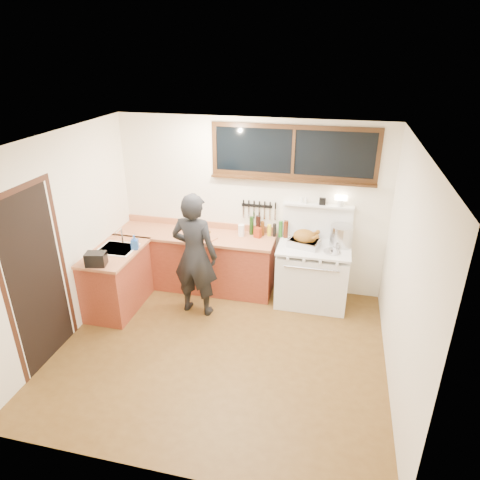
% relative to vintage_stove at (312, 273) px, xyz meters
% --- Properties ---
extents(ground_plane, '(4.00, 3.50, 0.02)m').
position_rel_vintage_stove_xyz_m(ground_plane, '(-1.00, -1.41, -0.48)').
color(ground_plane, '#573A17').
extents(room_shell, '(4.10, 3.60, 2.65)m').
position_rel_vintage_stove_xyz_m(room_shell, '(-1.00, -1.41, 1.18)').
color(room_shell, white).
rests_on(room_shell, ground).
extents(counter_back, '(2.44, 0.64, 1.00)m').
position_rel_vintage_stove_xyz_m(counter_back, '(-1.80, 0.04, -0.01)').
color(counter_back, maroon).
rests_on(counter_back, ground).
extents(counter_left, '(0.64, 1.09, 0.90)m').
position_rel_vintage_stove_xyz_m(counter_left, '(-2.70, -0.79, -0.02)').
color(counter_left, maroon).
rests_on(counter_left, ground).
extents(sink_unit, '(0.50, 0.45, 0.37)m').
position_rel_vintage_stove_xyz_m(sink_unit, '(-2.68, -0.71, 0.38)').
color(sink_unit, white).
rests_on(sink_unit, counter_left).
extents(vintage_stove, '(1.02, 0.74, 1.58)m').
position_rel_vintage_stove_xyz_m(vintage_stove, '(0.00, 0.00, 0.00)').
color(vintage_stove, white).
rests_on(vintage_stove, ground).
extents(back_window, '(2.32, 0.13, 0.77)m').
position_rel_vintage_stove_xyz_m(back_window, '(-0.40, 0.31, 1.60)').
color(back_window, black).
rests_on(back_window, room_shell).
extents(left_doorway, '(0.02, 1.04, 2.17)m').
position_rel_vintage_stove_xyz_m(left_doorway, '(-2.99, -1.96, 0.62)').
color(left_doorway, black).
rests_on(left_doorway, ground).
extents(knife_strip, '(0.52, 0.03, 0.28)m').
position_rel_vintage_stove_xyz_m(knife_strip, '(-0.88, 0.32, 0.84)').
color(knife_strip, black).
rests_on(knife_strip, room_shell).
extents(man, '(0.69, 0.49, 1.77)m').
position_rel_vintage_stove_xyz_m(man, '(-1.57, -0.63, 0.42)').
color(man, black).
rests_on(man, ground).
extents(soap_bottle, '(0.12, 0.12, 0.21)m').
position_rel_vintage_stove_xyz_m(soap_bottle, '(-2.43, -0.65, 0.54)').
color(soap_bottle, '#2458B4').
rests_on(soap_bottle, counter_left).
extents(toaster, '(0.29, 0.23, 0.18)m').
position_rel_vintage_stove_xyz_m(toaster, '(-2.70, -1.21, 0.52)').
color(toaster, black).
rests_on(toaster, counter_left).
extents(cutting_board, '(0.43, 0.38, 0.13)m').
position_rel_vintage_stove_xyz_m(cutting_board, '(-1.61, -0.11, 0.48)').
color(cutting_board, '#BC734A').
rests_on(cutting_board, counter_back).
extents(roast_turkey, '(0.48, 0.40, 0.24)m').
position_rel_vintage_stove_xyz_m(roast_turkey, '(-0.14, -0.01, 0.53)').
color(roast_turkey, silver).
rests_on(roast_turkey, vintage_stove).
extents(stockpot, '(0.36, 0.36, 0.30)m').
position_rel_vintage_stove_xyz_m(stockpot, '(0.36, 0.12, 0.58)').
color(stockpot, silver).
rests_on(stockpot, vintage_stove).
extents(saucepan, '(0.20, 0.29, 0.12)m').
position_rel_vintage_stove_xyz_m(saucepan, '(-0.02, 0.20, 0.49)').
color(saucepan, silver).
rests_on(saucepan, vintage_stove).
extents(pot_lid, '(0.25, 0.25, 0.04)m').
position_rel_vintage_stove_xyz_m(pot_lid, '(0.25, -0.14, 0.45)').
color(pot_lid, silver).
rests_on(pot_lid, vintage_stove).
extents(coffee_tin, '(0.12, 0.11, 0.15)m').
position_rel_vintage_stove_xyz_m(coffee_tin, '(-0.84, 0.13, 0.51)').
color(coffee_tin, maroon).
rests_on(coffee_tin, counter_back).
extents(pitcher, '(0.12, 0.12, 0.18)m').
position_rel_vintage_stove_xyz_m(pitcher, '(-1.09, 0.12, 0.52)').
color(pitcher, white).
rests_on(pitcher, counter_back).
extents(bottle_cluster, '(0.58, 0.07, 0.30)m').
position_rel_vintage_stove_xyz_m(bottle_cluster, '(-0.71, 0.22, 0.56)').
color(bottle_cluster, black).
rests_on(bottle_cluster, counter_back).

